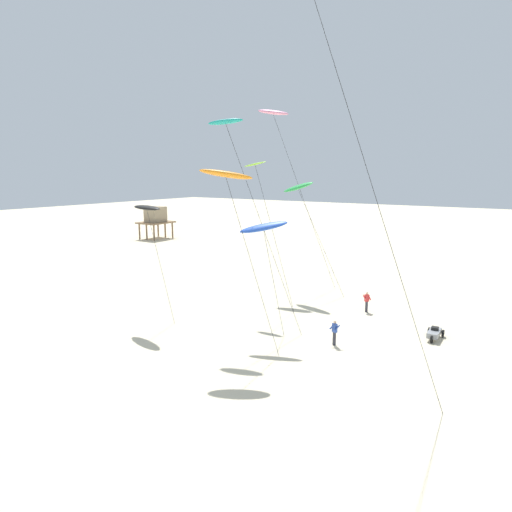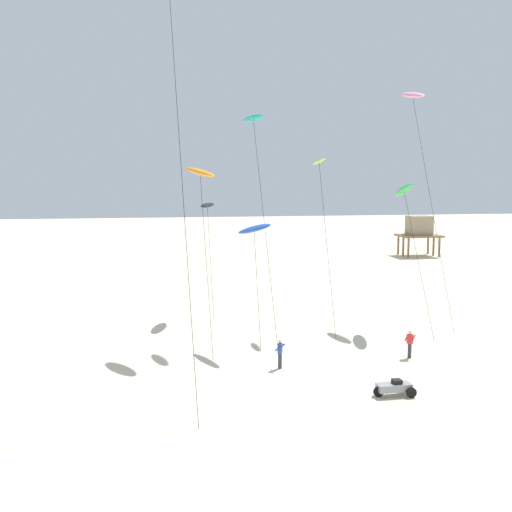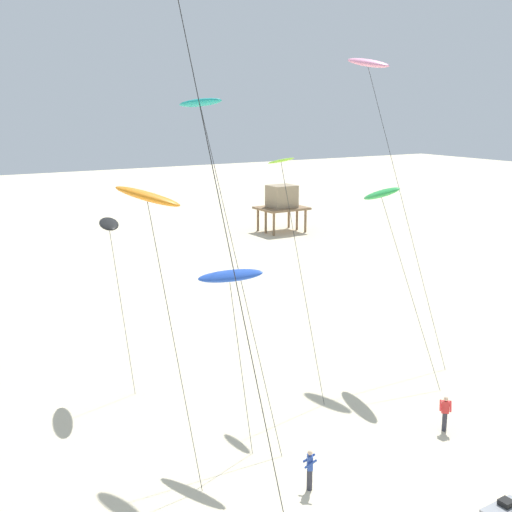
# 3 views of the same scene
# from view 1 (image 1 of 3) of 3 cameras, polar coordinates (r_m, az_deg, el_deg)

# --- Properties ---
(ground_plane) EXTENTS (260.00, 260.00, 0.00)m
(ground_plane) POSITION_cam_1_polar(r_m,az_deg,el_deg) (31.05, 15.78, -10.93)
(ground_plane) COLOR beige
(kite_green) EXTENTS (1.65, 6.37, 10.57)m
(kite_green) POSITION_cam_1_polar(r_m,az_deg,el_deg) (41.91, 5.34, 8.61)
(kite_green) COLOR green
(kite_green) RESTS_ON ground
(kite_lime) EXTENTS (0.76, 4.57, 12.07)m
(kite_lime) POSITION_cam_1_polar(r_m,az_deg,el_deg) (37.00, -0.00, 11.07)
(kite_lime) COLOR #8CD833
(kite_lime) RESTS_ON ground
(kite_teal) EXTENTS (1.53, 7.31, 14.95)m
(kite_teal) POSITION_cam_1_polar(r_m,az_deg,el_deg) (32.88, -3.78, 16.34)
(kite_teal) COLOR teal
(kite_teal) RESTS_ON ground
(kite_pink) EXTENTS (1.33, 8.50, 17.39)m
(kite_pink) POSITION_cam_1_polar(r_m,az_deg,el_deg) (46.07, 2.20, 17.59)
(kite_pink) COLOR pink
(kite_pink) RESTS_ON ground
(kite_blue) EXTENTS (2.28, 3.26, 8.14)m
(kite_blue) POSITION_cam_1_polar(r_m,az_deg,el_deg) (30.55, 0.95, 3.62)
(kite_blue) COLOR blue
(kite_blue) RESTS_ON ground
(kite_orange) EXTENTS (2.34, 5.42, 11.53)m
(kite_orange) POSITION_cam_1_polar(r_m,az_deg,el_deg) (27.97, -3.83, 10.20)
(kite_orange) COLOR orange
(kite_orange) RESTS_ON ground
(kite_black) EXTENTS (1.69, 3.94, 8.79)m
(kite_black) POSITION_cam_1_polar(r_m,az_deg,el_deg) (34.44, -13.62, 5.91)
(kite_black) COLOR black
(kite_black) RESTS_ON ground
(kite_flyer_nearest) EXTENTS (0.69, 0.70, 1.67)m
(kite_flyer_nearest) POSITION_cam_1_polar(r_m,az_deg,el_deg) (30.30, 9.88, -9.42)
(kite_flyer_nearest) COLOR #33333D
(kite_flyer_nearest) RESTS_ON ground
(kite_flyer_middle) EXTENTS (0.73, 0.73, 1.67)m
(kite_flyer_middle) POSITION_cam_1_polar(r_m,az_deg,el_deg) (37.71, 13.80, -5.57)
(kite_flyer_middle) COLOR #33333D
(kite_flyer_middle) RESTS_ON ground
(stilt_house) EXTENTS (5.41, 4.31, 5.41)m
(stilt_house) POSITION_cam_1_polar(r_m,az_deg,el_deg) (78.84, -12.56, 4.85)
(stilt_house) COLOR #846647
(stilt_house) RESTS_ON ground
(beach_buggy) EXTENTS (2.07, 1.05, 0.82)m
(beach_buggy) POSITION_cam_1_polar(r_m,az_deg,el_deg) (33.31, 21.58, -9.01)
(beach_buggy) COLOR gray
(beach_buggy) RESTS_ON ground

